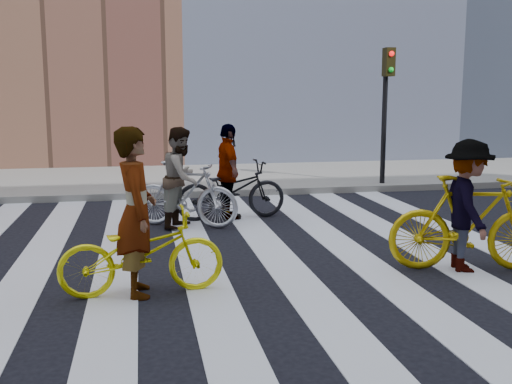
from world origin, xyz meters
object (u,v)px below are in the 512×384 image
object	(u,v)px
bike_yellow_left	(142,253)
rider_left	(136,212)
bike_yellow_right	(470,223)
traffic_signal	(386,94)
rider_mid	(182,178)
rider_right	(467,206)
rider_rear	(228,172)
bike_dark_rear	(231,190)
bike_silver_mid	(185,194)

from	to	relation	value
bike_yellow_left	rider_left	size ratio (longest dim) A/B	0.97
bike_yellow_right	traffic_signal	bearing A→B (deg)	-0.57
rider_left	rider_mid	size ratio (longest dim) A/B	1.12
rider_left	traffic_signal	bearing A→B (deg)	-45.00
rider_right	rider_rear	xyz separation A→B (m)	(-2.55, 3.79, 0.02)
rider_left	rider_mid	world-z (taller)	rider_left
bike_yellow_right	rider_mid	xyz separation A→B (m)	(-3.48, 3.28, 0.24)
bike_dark_rear	rider_right	size ratio (longest dim) A/B	1.19
traffic_signal	bike_yellow_left	size ratio (longest dim) A/B	1.78
traffic_signal	bike_dark_rear	xyz separation A→B (m)	(-4.09, -2.67, -1.74)
bike_dark_rear	rider_right	distance (m)	4.55
rider_mid	bike_yellow_left	bearing A→B (deg)	-166.54
bike_silver_mid	bike_dark_rear	distance (m)	1.02
rider_left	rider_rear	bearing A→B (deg)	-26.31
bike_dark_rear	rider_rear	bearing A→B (deg)	83.24
bike_silver_mid	rider_mid	distance (m)	0.30
bike_yellow_left	bike_silver_mid	bearing A→B (deg)	-16.14
bike_silver_mid	rider_rear	bearing A→B (deg)	-33.52
rider_left	bike_dark_rear	bearing A→B (deg)	-26.93
traffic_signal	rider_mid	size ratio (longest dim) A/B	1.93
bike_dark_rear	rider_mid	distance (m)	1.11
bike_silver_mid	rider_left	xyz separation A→B (m)	(-0.79, -3.44, 0.39)
bike_silver_mid	rider_right	world-z (taller)	rider_right
bike_silver_mid	bike_yellow_right	xyz separation A→B (m)	(3.43, -3.28, 0.05)
traffic_signal	bike_yellow_right	bearing A→B (deg)	-103.45
rider_left	rider_rear	xyz separation A→B (m)	(1.63, 3.95, -0.09)
rider_right	traffic_signal	bearing A→B (deg)	-0.99
bike_silver_mid	bike_dark_rear	size ratio (longest dim) A/B	0.93
rider_right	bike_dark_rear	bearing A→B (deg)	46.26
bike_yellow_right	bike_yellow_left	bearing A→B (deg)	105.08
bike_silver_mid	rider_mid	bearing A→B (deg)	114.86
traffic_signal	rider_rear	distance (m)	5.13
rider_mid	rider_rear	world-z (taller)	rider_rear
rider_right	bike_yellow_left	bearing A→B (deg)	105.10
rider_rear	bike_dark_rear	bearing A→B (deg)	-96.76
bike_silver_mid	rider_right	distance (m)	4.72
traffic_signal	bike_yellow_right	distance (m)	6.85
bike_dark_rear	rider_rear	world-z (taller)	rider_rear
rider_right	rider_left	bearing A→B (deg)	105.08
traffic_signal	rider_left	bearing A→B (deg)	-131.06
bike_dark_rear	rider_left	distance (m)	4.31
bike_yellow_left	rider_left	world-z (taller)	rider_left
bike_dark_rear	rider_right	bearing A→B (deg)	-153.38
traffic_signal	rider_rear	xyz separation A→B (m)	(-4.14, -2.67, -1.41)
bike_yellow_left	bike_silver_mid	distance (m)	3.52
bike_yellow_right	rider_left	world-z (taller)	rider_left
traffic_signal	bike_dark_rear	size ratio (longest dim) A/B	1.63
rider_left	bike_yellow_right	bearing A→B (deg)	-91.78
bike_yellow_left	rider_mid	size ratio (longest dim) A/B	1.08
bike_yellow_left	traffic_signal	bearing A→B (deg)	-44.75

